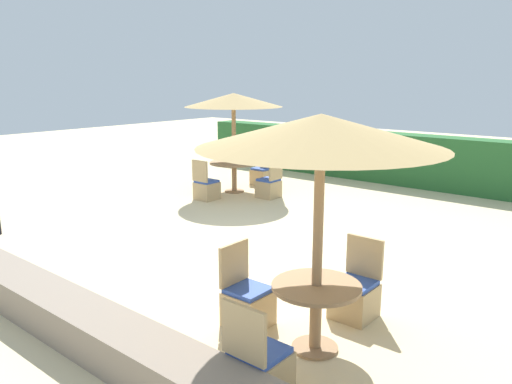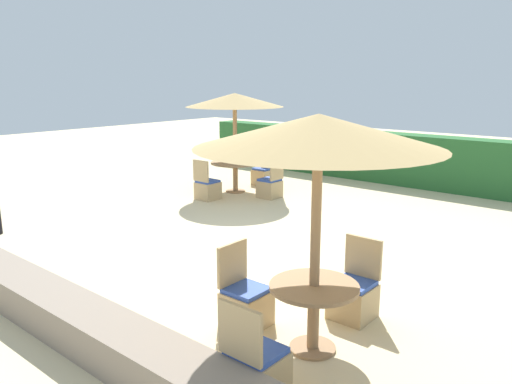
% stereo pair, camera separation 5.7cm
% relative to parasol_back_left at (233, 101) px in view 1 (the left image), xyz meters
% --- Properties ---
extents(ground_plane, '(40.00, 40.00, 0.00)m').
position_rel_parasol_back_left_xyz_m(ground_plane, '(2.93, -3.32, -2.21)').
color(ground_plane, beige).
extents(hedge_row, '(13.00, 0.70, 1.32)m').
position_rel_parasol_back_left_xyz_m(hedge_row, '(2.93, 3.51, -1.55)').
color(hedge_row, '#28602D').
rests_on(hedge_row, ground_plane).
extents(stone_border, '(10.00, 0.56, 0.42)m').
position_rel_parasol_back_left_xyz_m(stone_border, '(2.93, -6.36, -2.00)').
color(stone_border, gray).
rests_on(stone_border, ground_plane).
extents(parasol_back_left, '(2.33, 2.33, 2.39)m').
position_rel_parasol_back_left_xyz_m(parasol_back_left, '(0.00, 0.00, 0.00)').
color(parasol_back_left, '#93704C').
rests_on(parasol_back_left, ground_plane).
extents(round_table_back_left, '(1.19, 1.19, 0.74)m').
position_rel_parasol_back_left_xyz_m(round_table_back_left, '(0.00, -0.00, -1.61)').
color(round_table_back_left, '#93704C').
rests_on(round_table_back_left, ground_plane).
extents(patio_chair_back_left_south, '(0.46, 0.46, 0.93)m').
position_rel_parasol_back_left_xyz_m(patio_chair_back_left_south, '(0.04, -1.00, -1.95)').
color(patio_chair_back_left_south, tan).
rests_on(patio_chair_back_left_south, ground_plane).
extents(patio_chair_back_left_east, '(0.46, 0.46, 0.93)m').
position_rel_parasol_back_left_xyz_m(patio_chair_back_left_east, '(1.04, 0.06, -1.95)').
color(patio_chair_back_left_east, tan).
rests_on(patio_chair_back_left_east, ground_plane).
extents(patio_chair_back_left_north, '(0.46, 0.46, 0.93)m').
position_rel_parasol_back_left_xyz_m(patio_chair_back_left_north, '(-0.01, 1.10, -1.95)').
color(patio_chair_back_left_north, tan).
rests_on(patio_chair_back_left_north, ground_plane).
extents(parasol_front_right, '(2.37, 2.37, 2.41)m').
position_rel_parasol_back_left_xyz_m(parasol_front_right, '(5.52, -4.91, 0.03)').
color(parasol_front_right, '#93704C').
rests_on(parasol_front_right, ground_plane).
extents(round_table_front_right, '(0.91, 0.91, 0.71)m').
position_rel_parasol_back_left_xyz_m(round_table_front_right, '(5.52, -4.91, -1.68)').
color(round_table_front_right, '#93704C').
rests_on(round_table_front_right, ground_plane).
extents(patio_chair_front_right_north, '(0.46, 0.46, 0.93)m').
position_rel_parasol_back_left_xyz_m(patio_chair_front_right_north, '(5.49, -4.01, -1.95)').
color(patio_chair_front_right_north, tan).
rests_on(patio_chair_front_right_north, ground_plane).
extents(patio_chair_front_right_south, '(0.46, 0.46, 0.93)m').
position_rel_parasol_back_left_xyz_m(patio_chair_front_right_south, '(5.56, -5.89, -1.95)').
color(patio_chair_front_right_south, tan).
rests_on(patio_chair_front_right_south, ground_plane).
extents(patio_chair_front_right_west, '(0.46, 0.46, 0.93)m').
position_rel_parasol_back_left_xyz_m(patio_chair_front_right_west, '(4.64, -4.96, -1.95)').
color(patio_chair_front_right_west, tan).
rests_on(patio_chair_front_right_west, ground_plane).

